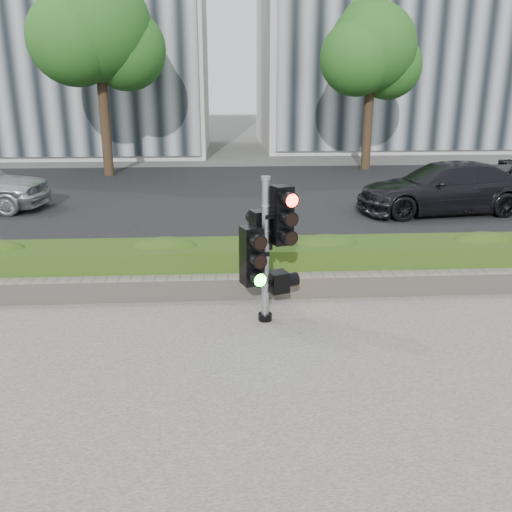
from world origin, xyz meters
name	(u,v)px	position (x,y,z in m)	size (l,w,h in m)	color
ground	(245,355)	(0.00, 0.00, 0.00)	(120.00, 120.00, 0.00)	#51514C
sidewalk	(257,499)	(0.00, -2.50, 0.01)	(16.00, 11.00, 0.03)	#9E9389
road	(231,198)	(0.00, 10.00, 0.01)	(60.00, 13.00, 0.02)	black
curb	(238,269)	(0.00, 3.15, 0.06)	(60.00, 0.25, 0.12)	gray
stone_wall	(240,287)	(0.00, 1.90, 0.20)	(12.00, 0.32, 0.34)	gray
hedge	(238,263)	(0.00, 2.55, 0.37)	(12.00, 1.00, 0.68)	#547825
building_right	(427,32)	(11.00, 25.00, 6.00)	(18.00, 10.00, 12.00)	#B7B7B2
tree_left	(97,31)	(-4.52, 14.56, 5.04)	(4.61, 4.03, 7.34)	black
tree_right	(371,51)	(5.48, 15.55, 4.48)	(4.10, 3.58, 6.53)	black
traffic_signal	(266,243)	(0.34, 1.02, 1.17)	(0.75, 0.66, 2.06)	black
car_dark	(443,188)	(5.52, 7.61, 0.68)	(1.84, 4.53, 1.31)	black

